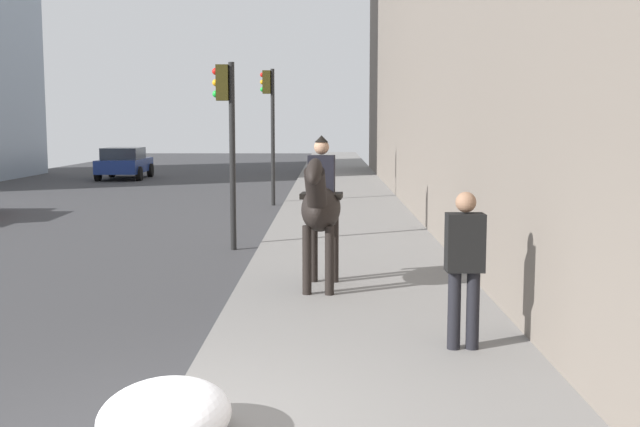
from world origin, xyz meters
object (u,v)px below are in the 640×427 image
car_mid_lane (124,162)px  traffic_light_far_curb (270,115)px  traffic_light_near_curb (228,125)px  pedestrian_greeting (465,259)px  mounted_horse_near (321,206)px

car_mid_lane → traffic_light_far_curb: 13.86m
traffic_light_near_curb → traffic_light_far_curb: size_ratio=0.89×
pedestrian_greeting → traffic_light_near_curb: (7.26, 3.46, 1.41)m
car_mid_lane → traffic_light_far_curb: size_ratio=0.99×
pedestrian_greeting → car_mid_lane: size_ratio=0.41×
car_mid_lane → mounted_horse_near: bearing=-160.9°
mounted_horse_near → pedestrian_greeting: size_ratio=1.32×
mounted_horse_near → traffic_light_far_curb: 12.94m
traffic_light_near_curb → mounted_horse_near: bearing=-156.0°
pedestrian_greeting → traffic_light_near_curb: 8.16m
traffic_light_far_curb → mounted_horse_near: bearing=-172.4°
pedestrian_greeting → car_mid_lane: (27.20, 10.80, -0.34)m
mounted_horse_near → car_mid_lane: bearing=-154.3°
traffic_light_near_curb → traffic_light_far_curb: traffic_light_far_curb is taller
pedestrian_greeting → traffic_light_near_curb: size_ratio=0.46×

